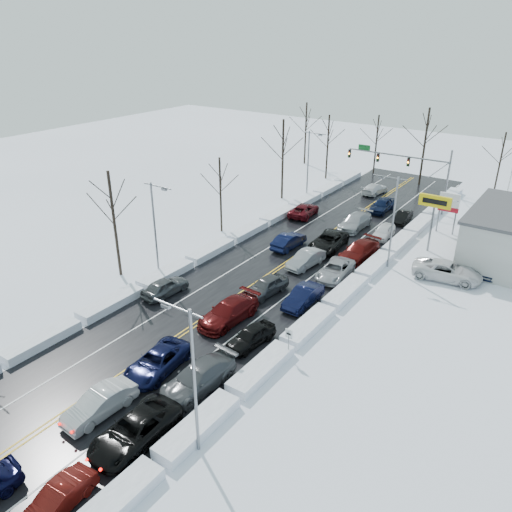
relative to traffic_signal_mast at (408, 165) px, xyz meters
The scene contains 44 objects.
ground 28.73m from the traffic_signal_mast, 97.02° to the right, with size 160.00×160.00×0.00m, color white.
road_surface 26.78m from the traffic_signal_mast, 97.55° to the right, with size 14.00×84.00×0.01m, color black.
snow_bank_left 28.77m from the traffic_signal_mast, 113.03° to the right, with size 1.62×72.00×0.71m, color white.
snow_bank_right 26.88m from the traffic_signal_mast, 80.92° to the right, with size 1.62×72.00×0.71m, color white.
traffic_signal_mast is the anchor object (origin of this frame).
tires_plus_sign 13.92m from the traffic_signal_mast, 59.54° to the right, with size 3.20×0.34×6.00m.
used_vehicles_sign 9.50m from the traffic_signal_mast, 40.34° to the right, with size 2.20×0.22×4.65m.
speed_limit_sign 36.51m from the traffic_signal_mast, 82.48° to the right, with size 0.55×0.09×2.35m.
streetlight_se 46.25m from the traffic_signal_mast, 83.98° to the right, with size 3.20×0.25×9.00m.
streetlight_ne 18.63m from the traffic_signal_mast, 74.91° to the right, with size 3.20×0.25×9.00m.
streetlight_sw 34.08m from the traffic_signal_mast, 110.16° to the right, with size 3.20×0.25×9.00m.
streetlight_nw 12.40m from the traffic_signal_mast, 161.23° to the right, with size 3.20×0.25×9.00m.
tree_left_b 37.16m from the traffic_signal_mast, 113.74° to the right, with size 4.00×4.00×10.00m.
tree_left_c 24.38m from the traffic_signal_mast, 124.90° to the right, with size 3.40×3.40×8.50m.
tree_left_d 15.93m from the traffic_signal_mast, 157.76° to the right, with size 4.20×4.20×10.50m.
tree_left_e 15.51m from the traffic_signal_mast, 157.13° to the left, with size 3.80×3.80×9.50m.
tree_far_a 24.63m from the traffic_signal_mast, 150.75° to the left, with size 4.00×4.00×10.00m.
tree_far_b 16.10m from the traffic_signal_mast, 125.98° to the left, with size 3.60×3.60×9.00m.
tree_far_c 11.32m from the traffic_signal_mast, 97.48° to the left, with size 4.40×4.40×11.00m.
tree_far_d 15.16m from the traffic_signal_mast, 55.64° to the left, with size 3.40×3.40×8.50m.
queued_car_1 47.61m from the traffic_signal_mast, 91.94° to the right, with size 1.65×4.74×1.56m, color silver.
queued_car_2 42.69m from the traffic_signal_mast, 92.38° to the right, with size 2.47×5.35×1.49m, color black.
queued_car_3 35.05m from the traffic_signal_mast, 92.71° to the right, with size 2.37×5.82×1.69m, color #470909.
queued_car_4 29.78m from the traffic_signal_mast, 93.22° to the right, with size 1.85×4.61×1.57m, color #3B3D40.
queued_car_5 23.18m from the traffic_signal_mast, 93.93° to the right, with size 1.62×4.65×1.53m, color gray.
queued_car_6 18.35m from the traffic_signal_mast, 95.64° to the right, with size 2.74×5.95×1.65m, color black.
queued_car_7 12.03m from the traffic_signal_mast, 99.98° to the right, with size 2.31×5.69×1.65m, color #9EA1A6.
queued_car_8 6.59m from the traffic_signal_mast, 114.25° to the right, with size 1.99×4.94×1.68m, color black.
queued_car_9 53.07m from the traffic_signal_mast, 87.83° to the right, with size 1.41×4.05×1.34m, color #4A0D09.
queued_car_10 47.92m from the traffic_signal_mast, 87.84° to the right, with size 2.65×5.74×1.60m, color black.
queued_car_11 42.51m from the traffic_signal_mast, 87.68° to the right, with size 2.34×5.76×1.67m, color #44474A.
queued_car_12 36.66m from the traffic_signal_mast, 87.37° to the right, with size 1.72×4.27×1.45m, color black.
queued_car_13 29.58m from the traffic_signal_mast, 86.22° to the right, with size 1.63×4.68×1.54m, color black.
queued_car_14 23.60m from the traffic_signal_mast, 85.42° to the right, with size 2.40×5.21×1.45m, color #A0A2A8.
queued_car_15 18.69m from the traffic_signal_mast, 83.89° to the right, with size 2.31×5.67×1.65m, color #4E0C0A.
queued_car_16 12.68m from the traffic_signal_mast, 80.44° to the right, with size 1.72×4.27×1.45m, color white.
queued_car_17 7.92m from the traffic_signal_mast, 69.77° to the right, with size 1.41×4.04×1.33m, color black.
oncoming_car_0 21.02m from the traffic_signal_mast, 104.95° to the right, with size 1.66×4.75×1.57m, color black.
oncoming_car_1 14.57m from the traffic_signal_mast, 130.55° to the right, with size 2.44×5.30×1.47m, color #500A11.
oncoming_car_2 8.10m from the traffic_signal_mast, 149.24° to the left, with size 1.99×4.89×1.42m, color silver.
oncoming_car_3 35.86m from the traffic_signal_mast, 104.39° to the right, with size 1.82×4.52×1.54m, color #45484A.
parked_car_0 21.05m from the traffic_signal_mast, 58.98° to the right, with size 2.85×6.18×1.72m, color silver.
parked_car_1 19.69m from the traffic_signal_mast, 44.32° to the right, with size 2.38×5.84×1.70m, color black.
parked_car_2 14.52m from the traffic_signal_mast, 29.03° to the right, with size 1.60×3.99×1.36m, color #430909.
Camera 1 is at (22.89, -33.08, 21.41)m, focal length 35.00 mm.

